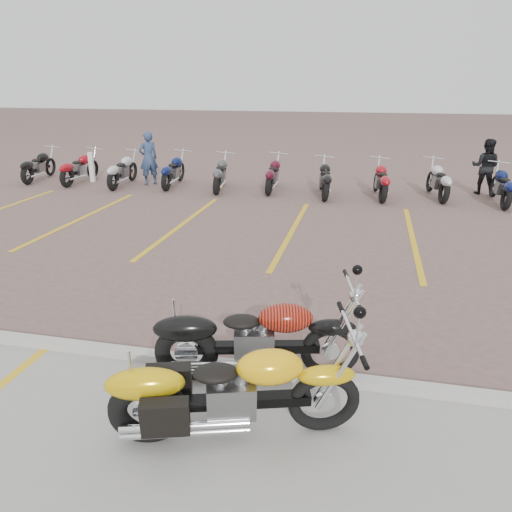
# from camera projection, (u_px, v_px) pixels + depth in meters

# --- Properties ---
(ground) EXTENTS (100.00, 100.00, 0.00)m
(ground) POSITION_uv_depth(u_px,v_px,m) (253.00, 302.00, 7.91)
(ground) COLOR #735652
(ground) RESTS_ON ground
(curb) EXTENTS (60.00, 0.18, 0.12)m
(curb) POSITION_uv_depth(u_px,v_px,m) (216.00, 365.00, 6.05)
(curb) COLOR #ADAAA3
(curb) RESTS_ON ground
(parking_stripes) EXTENTS (38.00, 5.50, 0.01)m
(parking_stripes) POSITION_uv_depth(u_px,v_px,m) (292.00, 231.00, 11.59)
(parking_stripes) COLOR gold
(parking_stripes) RESTS_ON ground
(yellow_cruiser) EXTENTS (2.35, 0.87, 1.00)m
(yellow_cruiser) POSITION_uv_depth(u_px,v_px,m) (230.00, 393.00, 4.77)
(yellow_cruiser) COLOR black
(yellow_cruiser) RESTS_ON ground
(flame_cruiser) EXTENTS (2.34, 0.71, 0.98)m
(flame_cruiser) POSITION_uv_depth(u_px,v_px,m) (253.00, 342.00, 5.73)
(flame_cruiser) COLOR black
(flame_cruiser) RESTS_ON ground
(person_a) EXTENTS (0.75, 0.74, 1.75)m
(person_a) POSITION_uv_depth(u_px,v_px,m) (148.00, 158.00, 16.48)
(person_a) COLOR navy
(person_a) RESTS_ON ground
(person_b) EXTENTS (0.97, 0.85, 1.67)m
(person_b) POSITION_uv_depth(u_px,v_px,m) (485.00, 167.00, 15.13)
(person_b) COLOR black
(person_b) RESTS_ON ground
(bollard) EXTENTS (0.18, 0.18, 1.00)m
(bollard) POSITION_uv_depth(u_px,v_px,m) (92.00, 167.00, 17.08)
(bollard) COLOR silver
(bollard) RESTS_ON ground
(bg_bike_row) EXTENTS (22.24, 2.04, 1.10)m
(bg_bike_row) POSITION_uv_depth(u_px,v_px,m) (351.00, 177.00, 15.00)
(bg_bike_row) COLOR black
(bg_bike_row) RESTS_ON ground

